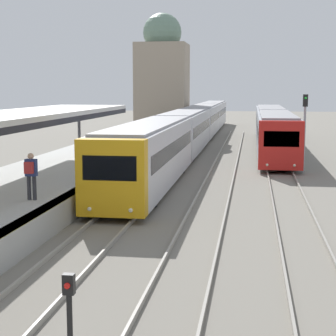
{
  "coord_description": "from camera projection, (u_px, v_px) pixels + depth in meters",
  "views": [
    {
      "loc": [
        5.0,
        -3.39,
        4.88
      ],
      "look_at": [
        1.66,
        18.81,
        1.7
      ],
      "focal_mm": 60.0,
      "sensor_mm": 36.0,
      "label": 1
    }
  ],
  "objects": [
    {
      "name": "person_on_platform",
      "position": [
        31.0,
        172.0,
        19.67
      ],
      "size": [
        0.4,
        0.4,
        1.66
      ],
      "color": "#2D2D33",
      "rests_on": "station_platform"
    },
    {
      "name": "train_near",
      "position": [
        195.0,
        124.0,
        49.64
      ],
      "size": [
        2.56,
        60.57,
        3.21
      ],
      "color": "gold",
      "rests_on": "ground_plane"
    },
    {
      "name": "train_far",
      "position": [
        273.0,
        127.0,
        45.91
      ],
      "size": [
        2.56,
        29.03,
        3.18
      ],
      "color": "red",
      "rests_on": "ground_plane"
    },
    {
      "name": "signal_post_near",
      "position": [
        69.0,
        311.0,
        9.61
      ],
      "size": [
        0.2,
        0.21,
        1.76
      ],
      "color": "black",
      "rests_on": "ground_plane"
    },
    {
      "name": "signal_mast_far",
      "position": [
        305.0,
        123.0,
        32.47
      ],
      "size": [
        0.28,
        0.29,
        4.55
      ],
      "color": "gray",
      "rests_on": "ground_plane"
    },
    {
      "name": "distant_domed_building",
      "position": [
        162.0,
        79.0,
        57.22
      ],
      "size": [
        5.06,
        5.06,
        12.43
      ],
      "color": "gray",
      "rests_on": "ground_plane"
    }
  ]
}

